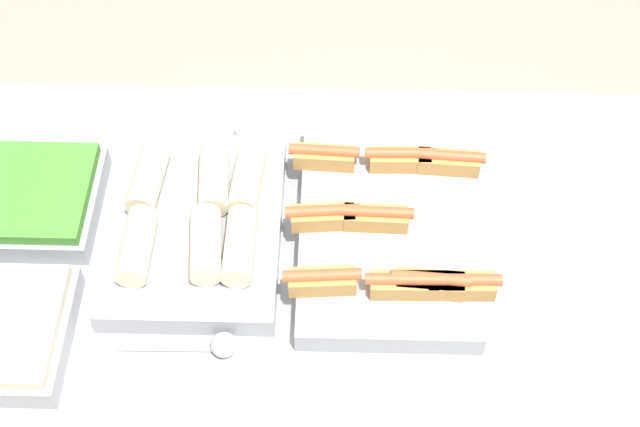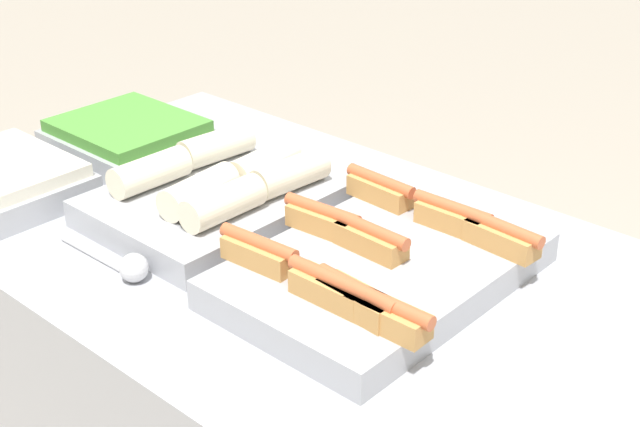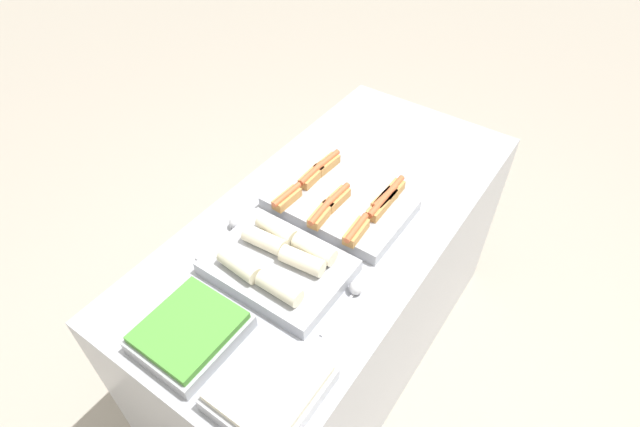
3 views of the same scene
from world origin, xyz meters
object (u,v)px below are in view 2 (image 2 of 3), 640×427
object	(u,v)px
tray_wraps	(222,192)
serving_spoon_near	(128,266)
tray_side_back	(129,137)
tray_hotdogs	(380,265)
serving_spoon_far	(339,168)

from	to	relation	value
tray_wraps	serving_spoon_near	world-z (taller)	tray_wraps
tray_side_back	serving_spoon_near	size ratio (longest dim) A/B	1.30
tray_wraps	tray_side_back	world-z (taller)	tray_wraps
tray_wraps	tray_hotdogs	bearing A→B (deg)	-0.56
tray_wraps	tray_side_back	bearing A→B (deg)	171.24
tray_hotdogs	serving_spoon_near	world-z (taller)	tray_hotdogs
tray_side_back	tray_wraps	bearing A→B (deg)	-8.76
tray_wraps	serving_spoon_near	distance (m)	0.26
tray_hotdogs	serving_spoon_far	xyz separation A→B (m)	(-0.31, 0.26, -0.01)
tray_hotdogs	tray_side_back	bearing A→B (deg)	175.41
tray_side_back	serving_spoon_near	world-z (taller)	tray_side_back
tray_hotdogs	serving_spoon_near	distance (m)	0.40
tray_wraps	serving_spoon_far	size ratio (longest dim) A/B	2.04
tray_hotdogs	serving_spoon_far	size ratio (longest dim) A/B	2.30
tray_side_back	serving_spoon_near	xyz separation A→B (m)	(0.41, -0.31, -0.01)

